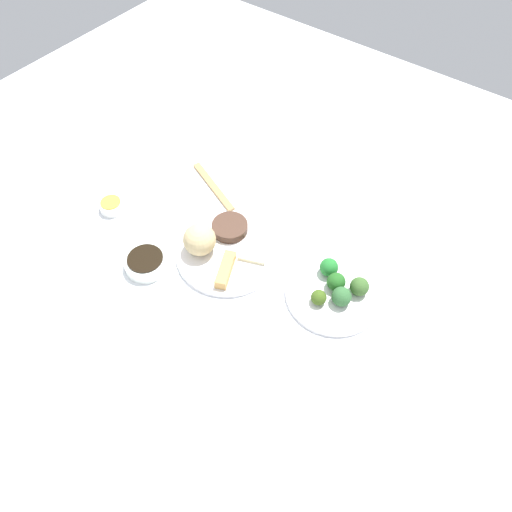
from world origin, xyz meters
name	(u,v)px	position (x,y,z in m)	size (l,w,h in m)	color
tabletop	(217,254)	(0.00, 0.00, 0.01)	(2.20, 2.20, 0.02)	white
main_plate	(228,253)	(0.03, 0.01, 0.03)	(0.27, 0.27, 0.02)	white
rice_scoop	(200,240)	(-0.03, -0.03, 0.08)	(0.08, 0.08, 0.08)	tan
spring_roll	(225,270)	(0.07, -0.05, 0.05)	(0.10, 0.03, 0.03)	tan
crab_rangoon_wonton	(255,251)	(0.09, 0.05, 0.04)	(0.07, 0.07, 0.01)	beige
stir_fry_heap	(230,227)	(-0.01, 0.07, 0.05)	(0.09, 0.09, 0.02)	#462E22
broccoli_plate	(333,294)	(0.31, 0.07, 0.03)	(0.23, 0.23, 0.01)	white
broccoli_floret_0	(342,297)	(0.34, 0.05, 0.06)	(0.05, 0.05, 0.05)	#306232
broccoli_floret_1	(336,282)	(0.31, 0.08, 0.06)	(0.05, 0.05, 0.05)	#215C1F
broccoli_floret_2	(359,287)	(0.36, 0.10, 0.06)	(0.05, 0.05, 0.05)	#385E28
broccoli_floret_3	(319,297)	(0.30, 0.02, 0.05)	(0.04, 0.04, 0.04)	#3C5A1A
broccoli_floret_4	(329,267)	(0.27, 0.11, 0.06)	(0.05, 0.05, 0.05)	#22742C
soy_sauce_bowl	(146,263)	(-0.11, -0.14, 0.04)	(0.11, 0.11, 0.03)	white
soy_sauce_bowl_liquid	(145,258)	(-0.11, -0.14, 0.05)	(0.09, 0.09, 0.00)	black
sauce_ramekin_hot_mustard	(112,206)	(-0.32, -0.06, 0.03)	(0.07, 0.07, 0.03)	white
sauce_ramekin_hot_mustard_liquid	(110,202)	(-0.32, -0.06, 0.05)	(0.05, 0.05, 0.00)	yellow
chopsticks_pair	(213,186)	(-0.16, 0.17, 0.02)	(0.22, 0.02, 0.01)	#A68150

